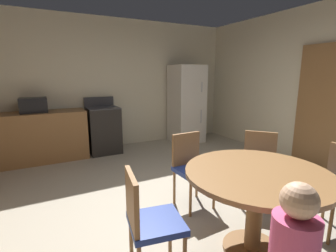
% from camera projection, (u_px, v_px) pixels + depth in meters
% --- Properties ---
extents(ground_plane, '(14.00, 14.00, 0.00)m').
position_uv_depth(ground_plane, '(186.00, 216.00, 2.80)').
color(ground_plane, '#A89E89').
extents(wall_back, '(5.87, 0.12, 2.70)m').
position_uv_depth(wall_back, '(108.00, 84.00, 5.29)').
color(wall_back, beige).
rests_on(wall_back, ground).
extents(wall_right, '(0.12, 5.69, 2.70)m').
position_uv_depth(wall_right, '(323.00, 87.00, 4.10)').
color(wall_right, beige).
rests_on(wall_right, ground).
extents(kitchen_counter, '(2.05, 0.60, 0.90)m').
position_uv_depth(kitchen_counter, '(26.00, 138.00, 4.40)').
color(kitchen_counter, olive).
rests_on(kitchen_counter, ground).
extents(oven_range, '(0.60, 0.60, 1.10)m').
position_uv_depth(oven_range, '(103.00, 129.00, 5.02)').
color(oven_range, black).
rests_on(oven_range, ground).
extents(refrigerator, '(0.68, 0.68, 1.76)m').
position_uv_depth(refrigerator, '(187.00, 104.00, 5.76)').
color(refrigerator, silver).
rests_on(refrigerator, ground).
extents(microwave, '(0.44, 0.32, 0.26)m').
position_uv_depth(microwave, '(33.00, 105.00, 4.36)').
color(microwave, black).
rests_on(microwave, kitchen_counter).
extents(door_panelled, '(0.05, 0.84, 2.04)m').
position_uv_depth(door_panelled, '(321.00, 108.00, 4.06)').
color(door_panelled, olive).
rests_on(door_panelled, ground).
extents(dining_table, '(1.23, 1.23, 0.76)m').
position_uv_depth(dining_table, '(256.00, 188.00, 2.14)').
color(dining_table, olive).
rests_on(dining_table, ground).
extents(chair_west, '(0.46, 0.46, 0.87)m').
position_uv_depth(chair_west, '(148.00, 219.00, 1.87)').
color(chair_west, olive).
rests_on(chair_west, ground).
extents(chair_northeast, '(0.56, 0.56, 0.87)m').
position_uv_depth(chair_northeast, '(259.00, 163.00, 3.04)').
color(chair_northeast, olive).
rests_on(chair_northeast, ground).
extents(chair_north, '(0.42, 0.42, 0.87)m').
position_uv_depth(chair_north, '(191.00, 165.00, 2.98)').
color(chair_north, olive).
rests_on(chair_north, ground).
extents(chair_east, '(0.46, 0.46, 0.87)m').
position_uv_depth(chair_east, '(336.00, 184.00, 2.47)').
color(chair_east, olive).
rests_on(chair_east, ground).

